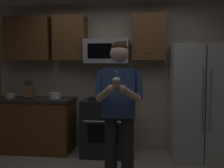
# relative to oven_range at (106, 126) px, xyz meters

# --- Properties ---
(wall_back) EXTENTS (4.40, 0.10, 2.60)m
(wall_back) POSITION_rel_oven_range_xyz_m (0.15, 0.39, 0.84)
(wall_back) COLOR #B7AD99
(wall_back) RESTS_ON ground
(oven_range) EXTENTS (0.76, 0.70, 0.93)m
(oven_range) POSITION_rel_oven_range_xyz_m (0.00, 0.00, 0.00)
(oven_range) COLOR black
(oven_range) RESTS_ON ground
(microwave) EXTENTS (0.74, 0.41, 0.40)m
(microwave) POSITION_rel_oven_range_xyz_m (0.00, 0.12, 1.26)
(microwave) COLOR #9EA0A5
(refrigerator) EXTENTS (0.90, 0.75, 1.80)m
(refrigerator) POSITION_rel_oven_range_xyz_m (1.50, -0.04, 0.44)
(refrigerator) COLOR #B7BABF
(refrigerator) RESTS_ON ground
(cabinet_row_upper) EXTENTS (2.78, 0.36, 0.76)m
(cabinet_row_upper) POSITION_rel_oven_range_xyz_m (-0.57, 0.17, 1.49)
(cabinet_row_upper) COLOR brown
(counter_left) EXTENTS (1.44, 0.66, 0.92)m
(counter_left) POSITION_rel_oven_range_xyz_m (-1.30, 0.02, 0.00)
(counter_left) COLOR brown
(counter_left) RESTS_ON ground
(knife_block) EXTENTS (0.16, 0.15, 0.32)m
(knife_block) POSITION_rel_oven_range_xyz_m (-1.32, -0.03, 0.57)
(knife_block) COLOR brown
(knife_block) RESTS_ON counter_left
(bowl_large_white) EXTENTS (0.22, 0.22, 0.10)m
(bowl_large_white) POSITION_rel_oven_range_xyz_m (-0.90, 0.03, 0.51)
(bowl_large_white) COLOR white
(bowl_large_white) RESTS_ON counter_left
(bowl_small_colored) EXTENTS (0.18, 0.18, 0.08)m
(bowl_small_colored) POSITION_rel_oven_range_xyz_m (-1.70, -0.01, 0.50)
(bowl_small_colored) COLOR beige
(bowl_small_colored) RESTS_ON counter_left
(person) EXTENTS (0.60, 0.48, 1.76)m
(person) POSITION_rel_oven_range_xyz_m (0.32, -1.17, 0.53)
(person) COLOR #262628
(person) RESTS_ON ground
(cupcake) EXTENTS (0.09, 0.09, 0.17)m
(cupcake) POSITION_rel_oven_range_xyz_m (0.32, -1.49, 0.83)
(cupcake) COLOR #A87F56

